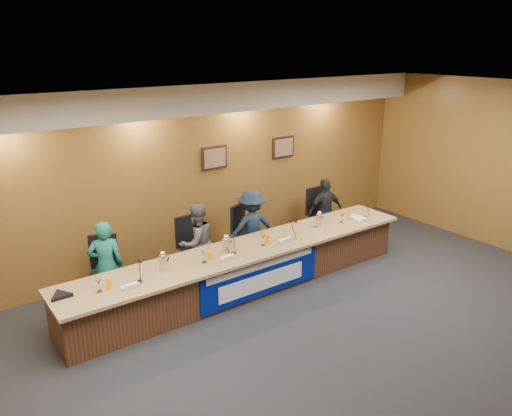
{
  "coord_description": "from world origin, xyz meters",
  "views": [
    {
      "loc": [
        -4.18,
        -3.61,
        3.85
      ],
      "look_at": [
        0.42,
        2.71,
        1.23
      ],
      "focal_mm": 35.0,
      "sensor_mm": 36.0,
      "label": 1
    }
  ],
  "objects_px": {
    "dais_body": "(247,269)",
    "speakerphone": "(61,295)",
    "office_chair_c": "(248,238)",
    "office_chair_b": "(194,252)",
    "carafe_left": "(163,263)",
    "carafe_mid": "(226,245)",
    "panelist_a": "(106,266)",
    "office_chair_a": "(105,276)",
    "carafe_right": "(319,221)",
    "banner": "(262,277)",
    "panelist_c": "(252,228)",
    "panelist_b": "(197,243)",
    "panelist_d": "(325,211)",
    "office_chair_d": "(321,218)"
  },
  "relations": [
    {
      "from": "office_chair_a",
      "to": "office_chair_c",
      "type": "distance_m",
      "value": 2.65
    },
    {
      "from": "speakerphone",
      "to": "carafe_right",
      "type": "bearing_deg",
      "value": -0.85
    },
    {
      "from": "panelist_c",
      "to": "office_chair_c",
      "type": "relative_size",
      "value": 2.92
    },
    {
      "from": "panelist_c",
      "to": "office_chair_b",
      "type": "relative_size",
      "value": 2.92
    },
    {
      "from": "panelist_a",
      "to": "carafe_mid",
      "type": "xyz_separation_m",
      "value": [
        1.65,
        -0.73,
        0.16
      ]
    },
    {
      "from": "carafe_left",
      "to": "speakerphone",
      "type": "relative_size",
      "value": 0.75
    },
    {
      "from": "banner",
      "to": "office_chair_c",
      "type": "height_order",
      "value": "banner"
    },
    {
      "from": "panelist_d",
      "to": "office_chair_a",
      "type": "relative_size",
      "value": 2.74
    },
    {
      "from": "office_chair_b",
      "to": "panelist_a",
      "type": "bearing_deg",
      "value": 179.73
    },
    {
      "from": "banner",
      "to": "office_chair_a",
      "type": "height_order",
      "value": "banner"
    },
    {
      "from": "office_chair_c",
      "to": "panelist_d",
      "type": "bearing_deg",
      "value": -26.94
    },
    {
      "from": "carafe_left",
      "to": "carafe_right",
      "type": "xyz_separation_m",
      "value": [
        3.0,
        0.0,
        -0.01
      ]
    },
    {
      "from": "carafe_right",
      "to": "banner",
      "type": "bearing_deg",
      "value": -165.75
    },
    {
      "from": "dais_body",
      "to": "carafe_mid",
      "type": "bearing_deg",
      "value": 179.53
    },
    {
      "from": "office_chair_c",
      "to": "office_chair_d",
      "type": "distance_m",
      "value": 1.79
    },
    {
      "from": "panelist_a",
      "to": "panelist_b",
      "type": "relative_size",
      "value": 1.02
    },
    {
      "from": "panelist_a",
      "to": "office_chair_a",
      "type": "relative_size",
      "value": 2.91
    },
    {
      "from": "dais_body",
      "to": "carafe_right",
      "type": "xyz_separation_m",
      "value": [
        1.54,
        -0.02,
        0.51
      ]
    },
    {
      "from": "panelist_c",
      "to": "office_chair_b",
      "type": "bearing_deg",
      "value": 6.07
    },
    {
      "from": "carafe_left",
      "to": "panelist_a",
      "type": "bearing_deg",
      "value": 126.64
    },
    {
      "from": "office_chair_b",
      "to": "carafe_mid",
      "type": "height_order",
      "value": "carafe_mid"
    },
    {
      "from": "dais_body",
      "to": "carafe_right",
      "type": "bearing_deg",
      "value": -0.88
    },
    {
      "from": "office_chair_b",
      "to": "office_chair_c",
      "type": "height_order",
      "value": "same"
    },
    {
      "from": "panelist_c",
      "to": "panelist_d",
      "type": "relative_size",
      "value": 1.06
    },
    {
      "from": "carafe_mid",
      "to": "speakerphone",
      "type": "bearing_deg",
      "value": 179.12
    },
    {
      "from": "banner",
      "to": "carafe_right",
      "type": "distance_m",
      "value": 1.66
    },
    {
      "from": "panelist_b",
      "to": "panelist_c",
      "type": "bearing_deg",
      "value": 174.19
    },
    {
      "from": "office_chair_d",
      "to": "carafe_left",
      "type": "distance_m",
      "value": 3.99
    },
    {
      "from": "office_chair_a",
      "to": "speakerphone",
      "type": "distance_m",
      "value": 1.19
    },
    {
      "from": "panelist_c",
      "to": "carafe_mid",
      "type": "height_order",
      "value": "panelist_c"
    },
    {
      "from": "office_chair_b",
      "to": "office_chair_d",
      "type": "height_order",
      "value": "same"
    },
    {
      "from": "speakerphone",
      "to": "office_chair_a",
      "type": "bearing_deg",
      "value": 43.36
    },
    {
      "from": "office_chair_b",
      "to": "carafe_left",
      "type": "relative_size",
      "value": 1.99
    },
    {
      "from": "panelist_a",
      "to": "office_chair_d",
      "type": "height_order",
      "value": "panelist_a"
    },
    {
      "from": "office_chair_a",
      "to": "carafe_left",
      "type": "distance_m",
      "value": 1.1
    },
    {
      "from": "carafe_mid",
      "to": "office_chair_c",
      "type": "bearing_deg",
      "value": 39.57
    },
    {
      "from": "dais_body",
      "to": "panelist_c",
      "type": "relative_size",
      "value": 4.28
    },
    {
      "from": "office_chair_c",
      "to": "dais_body",
      "type": "bearing_deg",
      "value": -150.66
    },
    {
      "from": "dais_body",
      "to": "speakerphone",
      "type": "xyz_separation_m",
      "value": [
        -2.86,
        0.04,
        0.43
      ]
    },
    {
      "from": "office_chair_b",
      "to": "speakerphone",
      "type": "height_order",
      "value": "speakerphone"
    },
    {
      "from": "carafe_mid",
      "to": "dais_body",
      "type": "bearing_deg",
      "value": -0.47
    },
    {
      "from": "panelist_b",
      "to": "banner",
      "type": "bearing_deg",
      "value": 107.05
    },
    {
      "from": "office_chair_b",
      "to": "carafe_right",
      "type": "bearing_deg",
      "value": -26.94
    },
    {
      "from": "office_chair_c",
      "to": "speakerphone",
      "type": "distance_m",
      "value": 3.59
    },
    {
      "from": "dais_body",
      "to": "panelist_a",
      "type": "relative_size",
      "value": 4.3
    },
    {
      "from": "office_chair_d",
      "to": "carafe_mid",
      "type": "bearing_deg",
      "value": -166.19
    },
    {
      "from": "panelist_b",
      "to": "panelist_d",
      "type": "distance_m",
      "value": 2.9
    },
    {
      "from": "panelist_c",
      "to": "speakerphone",
      "type": "xyz_separation_m",
      "value": [
        -3.49,
        -0.69,
        0.07
      ]
    },
    {
      "from": "panelist_b",
      "to": "office_chair_d",
      "type": "distance_m",
      "value": 2.91
    },
    {
      "from": "panelist_a",
      "to": "panelist_b",
      "type": "bearing_deg",
      "value": -159.22
    }
  ]
}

